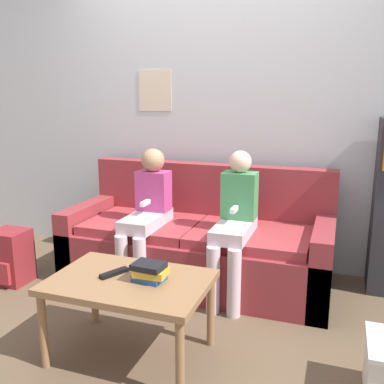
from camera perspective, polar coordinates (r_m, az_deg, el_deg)
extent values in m
plane|color=brown|center=(2.99, -2.56, -15.37)|extent=(10.00, 10.00, 0.00)
cube|color=silver|center=(3.60, 3.43, 11.03)|extent=(8.00, 0.06, 2.60)
cube|color=beige|center=(3.76, -4.95, 13.32)|extent=(0.30, 0.00, 0.35)
cube|color=maroon|center=(3.32, 0.58, -8.67)|extent=(1.99, 0.81, 0.39)
cube|color=maroon|center=(3.50, 2.38, -0.11)|extent=(1.99, 0.14, 0.48)
cube|color=maroon|center=(3.68, -13.25, -5.53)|extent=(0.14, 0.81, 0.55)
cube|color=maroon|center=(3.14, 16.99, -8.99)|extent=(0.14, 0.81, 0.55)
cube|color=#A1343A|center=(3.37, -6.45, -4.31)|extent=(0.84, 0.65, 0.07)
cube|color=#A1343A|center=(3.11, 7.81, -5.82)|extent=(0.84, 0.65, 0.07)
cube|color=#8E6642|center=(2.35, -8.36, -11.81)|extent=(0.84, 0.57, 0.04)
cylinder|color=#8E6642|center=(2.47, -19.21, -17.10)|extent=(0.04, 0.04, 0.42)
cylinder|color=#8E6642|center=(2.13, -1.62, -21.53)|extent=(0.04, 0.04, 0.42)
cylinder|color=#8E6642|center=(2.82, -12.90, -12.79)|extent=(0.04, 0.04, 0.42)
cylinder|color=#8E6642|center=(2.53, 2.51, -15.61)|extent=(0.04, 0.04, 0.42)
cylinder|color=silver|center=(3.09, -9.31, -9.81)|extent=(0.09, 0.09, 0.46)
cylinder|color=silver|center=(3.03, -6.95, -10.21)|extent=(0.09, 0.09, 0.46)
cube|color=silver|center=(3.19, -6.14, -3.78)|extent=(0.23, 0.51, 0.09)
cube|color=#B73D7F|center=(3.26, -5.15, 0.18)|extent=(0.24, 0.16, 0.30)
sphere|color=tan|center=(3.22, -5.23, 4.24)|extent=(0.18, 0.18, 0.18)
cube|color=white|center=(3.15, -6.25, -1.45)|extent=(0.03, 0.12, 0.03)
cylinder|color=silver|center=(2.85, 2.82, -11.65)|extent=(0.09, 0.09, 0.46)
cylinder|color=silver|center=(2.82, 5.61, -12.00)|extent=(0.09, 0.09, 0.46)
cube|color=silver|center=(2.97, 5.62, -5.00)|extent=(0.23, 0.51, 0.09)
cube|color=#429356|center=(3.05, 6.36, -0.44)|extent=(0.24, 0.16, 0.33)
sphere|color=beige|center=(3.00, 6.47, 4.03)|extent=(0.16, 0.16, 0.16)
cube|color=white|center=(2.92, 5.65, -2.34)|extent=(0.03, 0.12, 0.03)
cube|color=black|center=(2.41, -10.34, -10.57)|extent=(0.11, 0.17, 0.02)
cube|color=#23519E|center=(2.31, -5.73, -11.31)|extent=(0.17, 0.13, 0.03)
cube|color=gold|center=(2.29, -5.49, -10.58)|extent=(0.17, 0.13, 0.04)
cube|color=black|center=(2.28, -5.81, -9.79)|extent=(0.17, 0.14, 0.03)
cube|color=maroon|center=(3.58, -22.97, -7.90)|extent=(0.26, 0.24, 0.41)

